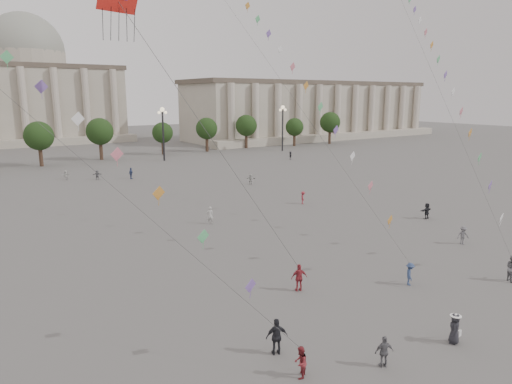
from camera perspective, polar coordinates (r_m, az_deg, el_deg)
ground at (r=29.44m, az=16.94°, el=-14.64°), size 360.00×360.00×0.00m
hall_east at (r=146.06m, az=7.08°, el=10.13°), size 84.00×26.22×17.20m
hall_central at (r=146.86m, az=-26.47°, el=11.27°), size 48.30×34.30×35.50m
tree_row at (r=96.73m, az=-21.66°, el=6.67°), size 137.12×5.12×8.00m
lamp_post_mid_east at (r=93.50m, az=-11.57°, el=8.32°), size 2.00×0.90×10.65m
lamp_post_far_east at (r=108.62m, az=3.36°, el=9.02°), size 2.00×0.90×10.65m
person_crowd_0 at (r=74.59m, az=-15.37°, el=2.27°), size 1.08×1.01×1.79m
person_crowd_3 at (r=51.97m, az=20.57°, el=-2.23°), size 1.60×0.53×1.72m
person_crowd_4 at (r=77.18m, az=-22.69°, el=1.96°), size 1.43×0.89×1.48m
person_crowd_6 at (r=44.41m, az=24.46°, el=-4.94°), size 1.24×1.04×1.66m
person_crowd_7 at (r=67.61m, az=-0.67°, el=1.64°), size 1.43×1.33×1.60m
person_crowd_8 at (r=55.61m, az=5.89°, el=-0.71°), size 1.02×1.15×1.55m
person_crowd_9 at (r=94.42m, az=4.33°, el=4.58°), size 1.35×1.48×1.64m
person_crowd_12 at (r=75.36m, az=-19.23°, el=2.03°), size 1.52×0.79×1.56m
person_crowd_13 at (r=47.00m, az=-5.76°, el=-2.90°), size 0.79×0.68×1.82m
tourist_0 at (r=31.28m, az=5.42°, el=-10.61°), size 1.20×0.83×1.89m
tourist_1 at (r=24.24m, az=2.62°, el=-17.61°), size 1.23×0.84×1.93m
tourist_3 at (r=24.15m, az=15.73°, el=-18.67°), size 1.02×0.73×1.60m
kite_flyer_0 at (r=22.72m, az=5.58°, el=-20.43°), size 0.96×0.93×1.55m
kite_flyer_1 at (r=33.84m, az=18.69°, el=-9.69°), size 1.16×1.15×1.61m
kite_flyer_2 at (r=37.40m, az=29.36°, el=-8.31°), size 1.09×1.16×1.90m
hat_person at (r=27.31m, az=23.59°, el=-15.29°), size 0.97×0.88×1.69m
dragon_kite at (r=25.29m, az=-16.48°, el=20.02°), size 6.50×1.34×19.25m
kite_train_east at (r=60.61m, az=18.92°, el=20.69°), size 28.56×40.48×63.73m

